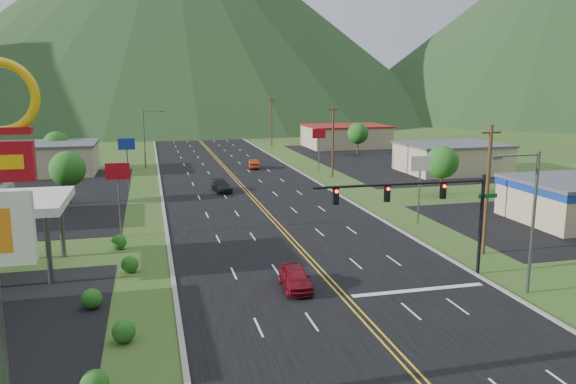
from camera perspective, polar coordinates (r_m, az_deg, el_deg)
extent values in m
cylinder|color=black|center=(40.65, 18.99, -3.17)|extent=(0.24, 0.24, 7.00)
cylinder|color=black|center=(37.11, 11.48, 0.80)|extent=(12.00, 0.18, 0.18)
cube|color=#0C591E|center=(40.44, 19.65, -0.37)|extent=(1.40, 0.06, 0.30)
cube|color=black|center=(38.59, 15.48, 0.10)|extent=(0.35, 0.28, 1.05)
sphere|color=#FF0C05|center=(38.37, 15.64, 0.57)|extent=(0.22, 0.22, 0.22)
cube|color=black|center=(36.81, 10.04, -0.18)|extent=(0.35, 0.28, 1.05)
sphere|color=#FF0C05|center=(36.58, 10.17, 0.30)|extent=(0.22, 0.22, 0.22)
cube|color=black|center=(35.54, 4.87, -0.45)|extent=(0.35, 0.28, 1.05)
sphere|color=#FF0C05|center=(35.31, 4.98, 0.05)|extent=(0.22, 0.22, 0.22)
cylinder|color=#59595E|center=(37.83, 23.63, -2.97)|extent=(0.20, 0.20, 9.00)
cylinder|color=#59595E|center=(36.23, 22.34, 3.47)|extent=(2.88, 0.12, 0.12)
cube|color=#59595E|center=(35.41, 20.45, 3.28)|extent=(0.60, 0.25, 0.18)
cylinder|color=#59595E|center=(89.37, -14.39, 5.22)|extent=(0.20, 0.20, 9.00)
cylinder|color=#59595E|center=(89.06, -13.59, 8.01)|extent=(2.88, 0.12, 0.12)
cube|color=#59595E|center=(89.09, -12.65, 7.99)|extent=(0.60, 0.25, 0.18)
cylinder|color=#59595E|center=(39.96, -23.16, -5.19)|extent=(0.36, 0.36, 5.00)
cylinder|color=#59595E|center=(45.70, -22.01, -3.13)|extent=(0.36, 0.36, 5.00)
cube|color=tan|center=(89.22, -24.66, 2.99)|extent=(18.00, 11.00, 4.20)
cube|color=#4C4C51|center=(88.97, -24.77, 4.43)|extent=(18.40, 11.40, 0.30)
cube|color=tan|center=(86.40, 16.29, 3.26)|extent=(14.00, 11.00, 4.00)
cube|color=#4C4C51|center=(86.16, 16.37, 4.67)|extent=(14.40, 11.40, 0.30)
cube|color=tan|center=(116.34, 5.89, 5.60)|extent=(16.00, 12.00, 4.20)
cube|color=maroon|center=(116.15, 5.91, 6.70)|extent=(16.40, 12.40, 0.30)
cylinder|color=#59595E|center=(50.15, -16.72, -1.58)|extent=(0.16, 0.16, 5.00)
cube|color=#A60916|center=(49.58, -16.93, 2.03)|extent=(2.00, 0.18, 1.40)
cylinder|color=#59595E|center=(71.79, -15.96, 2.17)|extent=(0.16, 0.16, 5.00)
cube|color=navy|center=(71.39, -16.10, 4.71)|extent=(2.00, 0.18, 1.40)
cylinder|color=#59595E|center=(53.91, 13.15, -0.54)|extent=(0.16, 0.16, 5.00)
cube|color=white|center=(53.38, 13.30, 2.83)|extent=(2.00, 0.18, 1.40)
cylinder|color=#59595E|center=(83.28, 3.14, 3.76)|extent=(0.16, 0.16, 5.00)
cube|color=#A60916|center=(82.93, 3.16, 5.95)|extent=(2.00, 0.18, 1.40)
cylinder|color=#382314|center=(65.57, -21.34, 0.13)|extent=(0.30, 0.30, 3.00)
sphere|color=#1A4E16|center=(65.19, -21.49, 2.21)|extent=(3.84, 3.84, 3.84)
cylinder|color=#382314|center=(92.70, -22.36, 3.06)|extent=(0.30, 0.30, 3.00)
sphere|color=#1A4E16|center=(92.44, -22.47, 4.53)|extent=(3.84, 3.84, 3.84)
cylinder|color=#382314|center=(68.69, 15.29, 0.97)|extent=(0.30, 0.30, 3.00)
sphere|color=#1A4E16|center=(68.32, 15.39, 2.95)|extent=(3.84, 3.84, 3.84)
cylinder|color=#382314|center=(104.52, 7.07, 4.62)|extent=(0.30, 0.30, 3.00)
sphere|color=#1A4E16|center=(104.28, 7.11, 5.93)|extent=(3.84, 3.84, 3.84)
cylinder|color=#382314|center=(45.22, 19.58, 0.14)|extent=(0.28, 0.28, 10.00)
cube|color=#382314|center=(44.65, 19.95, 5.69)|extent=(1.60, 0.12, 0.12)
cylinder|color=#382314|center=(78.41, 4.58, 5.12)|extent=(0.28, 0.28, 10.00)
cube|color=#382314|center=(78.08, 4.63, 8.33)|extent=(1.60, 0.12, 0.12)
cylinder|color=#382314|center=(116.90, -1.68, 7.10)|extent=(0.28, 0.28, 10.00)
cube|color=#382314|center=(116.68, -1.69, 9.26)|extent=(1.60, 0.12, 0.12)
cylinder|color=#382314|center=(156.14, -4.84, 8.06)|extent=(0.28, 0.28, 10.00)
cube|color=#382314|center=(155.98, -4.86, 9.68)|extent=(1.60, 0.12, 0.12)
cone|color=#1D3418|center=(241.02, -11.73, 17.86)|extent=(220.00, 220.00, 85.00)
cone|color=#1D3418|center=(252.76, 26.10, 14.95)|extent=(180.00, 180.00, 70.00)
imported|color=maroon|center=(36.40, 0.75, -8.75)|extent=(2.00, 4.40, 1.47)
imported|color=black|center=(68.52, -6.73, 0.55)|extent=(2.27, 4.65, 1.30)
imported|color=#9C2911|center=(86.88, -3.47, 2.86)|extent=(1.99, 4.43, 1.41)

